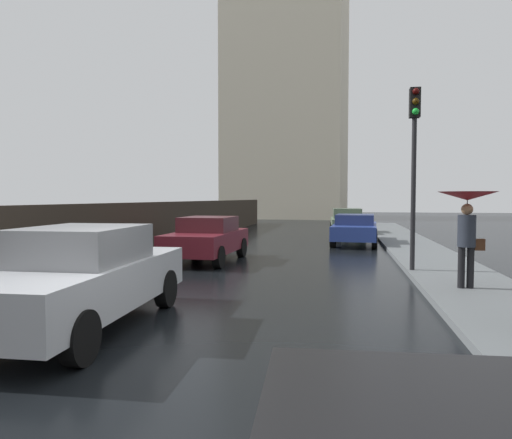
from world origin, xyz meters
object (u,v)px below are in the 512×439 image
object	(u,v)px
pedestrian_with_umbrella_near	(467,211)
traffic_light	(414,145)
car_maroon_mid_road	(207,238)
car_silver_far_ahead	(82,277)
car_blue_near_kerb	(355,229)
car_green_behind_camera	(347,221)

from	to	relation	value
pedestrian_with_umbrella_near	traffic_light	size ratio (longest dim) A/B	0.43
car_maroon_mid_road	car_silver_far_ahead	world-z (taller)	car_silver_far_ahead
car_maroon_mid_road	pedestrian_with_umbrella_near	bearing A→B (deg)	152.32
car_blue_near_kerb	car_silver_far_ahead	world-z (taller)	car_silver_far_ahead
car_blue_near_kerb	car_green_behind_camera	bearing A→B (deg)	96.80
car_blue_near_kerb	car_maroon_mid_road	world-z (taller)	car_maroon_mid_road
car_maroon_mid_road	pedestrian_with_umbrella_near	xyz separation A→B (m)	(6.72, -3.87, 1.01)
car_blue_near_kerb	car_green_behind_camera	size ratio (longest dim) A/B	1.16
car_silver_far_ahead	traffic_light	bearing A→B (deg)	-135.85
car_silver_far_ahead	pedestrian_with_umbrella_near	xyz separation A→B (m)	(6.45, 3.69, 0.94)
car_silver_far_ahead	car_green_behind_camera	xyz separation A→B (m)	(4.18, 19.28, -0.07)
car_maroon_mid_road	traffic_light	world-z (taller)	traffic_light
car_blue_near_kerb	pedestrian_with_umbrella_near	bearing A→B (deg)	-75.03
car_silver_far_ahead	car_green_behind_camera	distance (m)	19.73
car_maroon_mid_road	car_green_behind_camera	xyz separation A→B (m)	(4.46, 11.72, -0.01)
car_green_behind_camera	pedestrian_with_umbrella_near	distance (m)	15.78
car_blue_near_kerb	car_maroon_mid_road	bearing A→B (deg)	-123.59
pedestrian_with_umbrella_near	traffic_light	xyz separation A→B (m)	(-0.73, 2.30, 1.61)
car_silver_far_ahead	pedestrian_with_umbrella_near	distance (m)	7.49
car_silver_far_ahead	pedestrian_with_umbrella_near	bearing A→B (deg)	-152.38
car_silver_far_ahead	pedestrian_with_umbrella_near	world-z (taller)	pedestrian_with_umbrella_near
car_green_behind_camera	traffic_light	bearing A→B (deg)	-86.03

